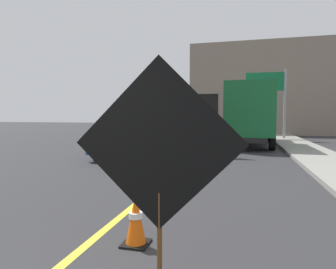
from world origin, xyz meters
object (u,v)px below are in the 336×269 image
at_px(box_truck, 249,114).
at_px(traffic_cone_far_lane, 198,157).
at_px(arrow_board_trailer, 199,144).
at_px(traffic_cone_near_sign, 136,219).
at_px(traffic_cone_mid_lane, 180,175).
at_px(highway_guide_sign, 273,92).
at_px(pickup_car, 134,139).
at_px(roadwork_sign, 159,148).

distance_m(box_truck, traffic_cone_far_lane, 7.96).
bearing_deg(arrow_board_trailer, traffic_cone_near_sign, -87.16).
xyz_separation_m(arrow_board_trailer, traffic_cone_mid_lane, (0.40, -5.95, -0.13)).
bearing_deg(box_truck, traffic_cone_far_lane, -103.05).
xyz_separation_m(box_truck, highway_guide_sign, (1.74, 4.57, 1.57)).
bearing_deg(pickup_car, arrow_board_trailer, 13.13).
bearing_deg(arrow_board_trailer, traffic_cone_far_lane, -82.64).
distance_m(box_truck, pickup_car, 7.32).
bearing_deg(arrow_board_trailer, traffic_cone_mid_lane, -86.15).
relative_size(pickup_car, traffic_cone_far_lane, 6.10).
relative_size(roadwork_sign, traffic_cone_far_lane, 2.99).
bearing_deg(traffic_cone_mid_lane, traffic_cone_far_lane, 90.19).
relative_size(box_truck, traffic_cone_near_sign, 9.41).
height_order(pickup_car, highway_guide_sign, highway_guide_sign).
relative_size(roadwork_sign, box_truck, 0.34).
bearing_deg(traffic_cone_mid_lane, arrow_board_trailer, 93.85).
xyz_separation_m(box_truck, pickup_car, (-4.97, -5.25, -1.15)).
relative_size(traffic_cone_near_sign, traffic_cone_mid_lane, 1.03).
bearing_deg(highway_guide_sign, pickup_car, -124.35).
xyz_separation_m(traffic_cone_mid_lane, traffic_cone_far_lane, (-0.01, 2.92, 0.03)).
height_order(roadwork_sign, traffic_cone_near_sign, roadwork_sign).
height_order(highway_guide_sign, traffic_cone_far_lane, highway_guide_sign).
height_order(traffic_cone_near_sign, traffic_cone_far_lane, traffic_cone_far_lane).
relative_size(arrow_board_trailer, traffic_cone_mid_lane, 3.80).
bearing_deg(highway_guide_sign, arrow_board_trailer, -113.07).
xyz_separation_m(roadwork_sign, highway_guide_sign, (2.81, 19.21, 1.95)).
relative_size(box_truck, traffic_cone_mid_lane, 9.66).
bearing_deg(traffic_cone_near_sign, box_truck, 82.81).
bearing_deg(highway_guide_sign, roadwork_sign, -98.33).
bearing_deg(pickup_car, traffic_cone_far_lane, -36.57).
bearing_deg(highway_guide_sign, traffic_cone_far_lane, -106.07).
distance_m(roadwork_sign, arrow_board_trailer, 10.15).
bearing_deg(arrow_board_trailer, roadwork_sign, -83.79).
bearing_deg(pickup_car, highway_guide_sign, 55.65).
distance_m(highway_guide_sign, traffic_cone_far_lane, 13.05).
height_order(pickup_car, traffic_cone_mid_lane, pickup_car).
bearing_deg(roadwork_sign, box_truck, 85.83).
xyz_separation_m(roadwork_sign, box_truck, (1.07, 14.64, 0.38)).
height_order(arrow_board_trailer, pickup_car, arrow_board_trailer).
bearing_deg(highway_guide_sign, traffic_cone_mid_lane, -103.05).
bearing_deg(roadwork_sign, pickup_car, 112.56).
relative_size(highway_guide_sign, traffic_cone_mid_lane, 7.04).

